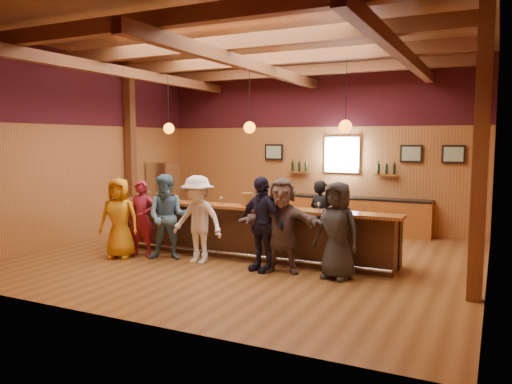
# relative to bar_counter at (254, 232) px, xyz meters

# --- Properties ---
(room) EXTENTS (9.04, 9.00, 4.52)m
(room) POSITION_rel_bar_counter_xyz_m (-0.02, -0.09, 2.69)
(room) COLOR brown
(room) RESTS_ON ground
(bar_counter) EXTENTS (6.30, 1.07, 1.11)m
(bar_counter) POSITION_rel_bar_counter_xyz_m (0.00, 0.00, 0.00)
(bar_counter) COLOR black
(bar_counter) RESTS_ON ground
(back_bar_cabinet) EXTENTS (4.00, 0.52, 0.95)m
(back_bar_cabinet) POSITION_rel_bar_counter_xyz_m (1.18, 3.57, -0.05)
(back_bar_cabinet) COLOR brown
(back_bar_cabinet) RESTS_ON ground
(window) EXTENTS (0.95, 0.09, 0.95)m
(window) POSITION_rel_bar_counter_xyz_m (0.78, 3.80, 1.53)
(window) COLOR silver
(window) RESTS_ON room
(framed_pictures) EXTENTS (5.35, 0.05, 0.45)m
(framed_pictures) POSITION_rel_bar_counter_xyz_m (1.65, 3.79, 1.58)
(framed_pictures) COLOR black
(framed_pictures) RESTS_ON room
(wine_shelves) EXTENTS (3.00, 0.18, 0.30)m
(wine_shelves) POSITION_rel_bar_counter_xyz_m (0.78, 3.73, 1.10)
(wine_shelves) COLOR brown
(wine_shelves) RESTS_ON room
(pendant_lights) EXTENTS (4.24, 0.24, 1.37)m
(pendant_lights) POSITION_rel_bar_counter_xyz_m (-0.02, -0.15, 2.19)
(pendant_lights) COLOR black
(pendant_lights) RESTS_ON room
(stainless_fridge) EXTENTS (0.70, 0.70, 1.80)m
(stainless_fridge) POSITION_rel_bar_counter_xyz_m (-4.12, 2.45, 0.38)
(stainless_fridge) COLOR silver
(stainless_fridge) RESTS_ON ground
(customer_orange) EXTENTS (0.95, 0.77, 1.67)m
(customer_orange) POSITION_rel_bar_counter_xyz_m (-2.45, -1.34, 0.31)
(customer_orange) COLOR orange
(customer_orange) RESTS_ON ground
(customer_redvest) EXTENTS (0.67, 0.53, 1.60)m
(customer_redvest) POSITION_rel_bar_counter_xyz_m (-2.14, -1.00, 0.28)
(customer_redvest) COLOR maroon
(customer_redvest) RESTS_ON ground
(customer_denim) EXTENTS (1.03, 0.93, 1.75)m
(customer_denim) POSITION_rel_bar_counter_xyz_m (-1.47, -1.01, 0.35)
(customer_denim) COLOR teal
(customer_denim) RESTS_ON ground
(customer_white) EXTENTS (1.17, 0.72, 1.75)m
(customer_white) POSITION_rel_bar_counter_xyz_m (-0.75, -1.00, 0.35)
(customer_white) COLOR white
(customer_white) RESTS_ON ground
(customer_navy) EXTENTS (1.13, 0.73, 1.78)m
(customer_navy) POSITION_rel_bar_counter_xyz_m (0.65, -0.99, 0.37)
(customer_navy) COLOR #1C1933
(customer_navy) RESTS_ON ground
(customer_brown) EXTENTS (1.71, 0.93, 1.76)m
(customer_brown) POSITION_rel_bar_counter_xyz_m (1.03, -0.92, 0.36)
(customer_brown) COLOR #63504F
(customer_brown) RESTS_ON ground
(customer_dark) EXTENTS (0.93, 0.70, 1.73)m
(customer_dark) POSITION_rel_bar_counter_xyz_m (2.07, -0.89, 0.34)
(customer_dark) COLOR #29292B
(customer_dark) RESTS_ON ground
(bartender) EXTENTS (0.69, 0.59, 1.60)m
(bartender) POSITION_rel_bar_counter_xyz_m (1.21, 0.80, 0.28)
(bartender) COLOR black
(bartender) RESTS_ON ground
(ice_bucket) EXTENTS (0.24, 0.24, 0.26)m
(ice_bucket) POSITION_rel_bar_counter_xyz_m (-0.02, -0.27, 0.72)
(ice_bucket) COLOR olive
(ice_bucket) RESTS_ON bar_counter
(bottle_a) EXTENTS (0.07, 0.07, 0.34)m
(bottle_a) POSITION_rel_bar_counter_xyz_m (0.61, -0.22, 0.72)
(bottle_a) COLOR black
(bottle_a) RESTS_ON bar_counter
(bottle_b) EXTENTS (0.08, 0.08, 0.36)m
(bottle_b) POSITION_rel_bar_counter_xyz_m (0.60, -0.28, 0.73)
(bottle_b) COLOR black
(bottle_b) RESTS_ON bar_counter
(glass_a) EXTENTS (0.09, 0.09, 0.20)m
(glass_a) POSITION_rel_bar_counter_xyz_m (-2.52, -0.25, 0.73)
(glass_a) COLOR silver
(glass_a) RESTS_ON bar_counter
(glass_b) EXTENTS (0.08, 0.08, 0.18)m
(glass_b) POSITION_rel_bar_counter_xyz_m (-2.24, -0.31, 0.72)
(glass_b) COLOR silver
(glass_b) RESTS_ON bar_counter
(glass_c) EXTENTS (0.08, 0.08, 0.18)m
(glass_c) POSITION_rel_bar_counter_xyz_m (-1.47, -0.22, 0.72)
(glass_c) COLOR silver
(glass_c) RESTS_ON bar_counter
(glass_d) EXTENTS (0.08, 0.08, 0.18)m
(glass_d) POSITION_rel_bar_counter_xyz_m (-1.22, -0.30, 0.72)
(glass_d) COLOR silver
(glass_d) RESTS_ON bar_counter
(glass_e) EXTENTS (0.07, 0.07, 0.16)m
(glass_e) POSITION_rel_bar_counter_xyz_m (-0.60, -0.30, 0.70)
(glass_e) COLOR silver
(glass_e) RESTS_ON bar_counter
(glass_f) EXTENTS (0.07, 0.07, 0.16)m
(glass_f) POSITION_rel_bar_counter_xyz_m (0.57, -0.39, 0.70)
(glass_f) COLOR silver
(glass_f) RESTS_ON bar_counter
(glass_g) EXTENTS (0.07, 0.07, 0.16)m
(glass_g) POSITION_rel_bar_counter_xyz_m (1.53, -0.29, 0.70)
(glass_g) COLOR silver
(glass_g) RESTS_ON bar_counter
(glass_h) EXTENTS (0.08, 0.08, 0.18)m
(glass_h) POSITION_rel_bar_counter_xyz_m (1.97, -0.37, 0.72)
(glass_h) COLOR silver
(glass_h) RESTS_ON bar_counter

